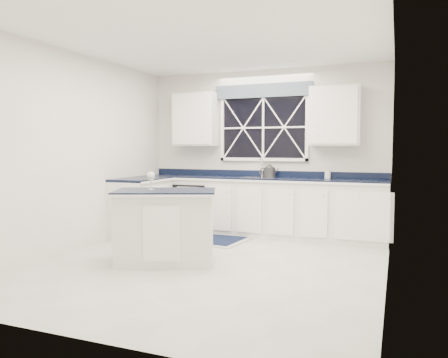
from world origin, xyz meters
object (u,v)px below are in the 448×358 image
at_px(wine_glass, 151,177).
at_px(soap_bottle, 328,173).
at_px(island, 166,226).
at_px(kettle, 269,171).
at_px(faucet, 262,167).
at_px(dishwasher, 197,207).

distance_m(wine_glass, soap_bottle, 2.91).
height_order(island, kettle, kettle).
bearing_deg(soap_bottle, faucet, -179.34).
xyz_separation_m(dishwasher, kettle, (1.25, 0.12, 0.63)).
bearing_deg(wine_glass, dishwasher, 99.65).
relative_size(dishwasher, soap_bottle, 4.90).
relative_size(wine_glass, soap_bottle, 1.39).
bearing_deg(dishwasher, wine_glass, -80.35).
relative_size(island, kettle, 4.53).
distance_m(faucet, wine_glass, 2.38).
distance_m(dishwasher, soap_bottle, 2.26).
bearing_deg(dishwasher, kettle, 5.32).
relative_size(island, soap_bottle, 8.32).
bearing_deg(faucet, kettle, -28.11).
height_order(faucet, kettle, faucet).
relative_size(dishwasher, island, 0.59).
bearing_deg(faucet, soap_bottle, 0.66).
xyz_separation_m(faucet, wine_glass, (-0.75, -2.26, -0.04)).
relative_size(faucet, kettle, 0.98).
height_order(dishwasher, soap_bottle, soap_bottle).
height_order(kettle, wine_glass, kettle).
height_order(dishwasher, island, island).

